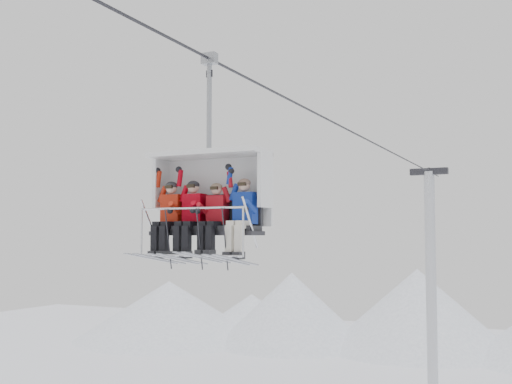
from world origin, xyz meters
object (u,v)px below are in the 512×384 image
at_px(skier_far_left, 169,216).
at_px(skier_far_right, 242,214).
at_px(chairlift_carrier, 212,192).
at_px(skier_center_left, 191,215).
at_px(lift_tower_right, 432,313).
at_px(skier_center_right, 214,216).

relative_size(skier_far_left, skier_far_right, 1.00).
xyz_separation_m(chairlift_carrier, skier_center_left, (-0.29, -0.30, -0.47)).
xyz_separation_m(lift_tower_right, chairlift_carrier, (0.00, -24.05, 4.89)).
height_order(lift_tower_right, skier_far_left, lift_tower_right).
bearing_deg(skier_center_left, chairlift_carrier, 46.70).
bearing_deg(chairlift_carrier, skier_far_right, -20.35).
relative_size(chairlift_carrier, skier_far_right, 2.36).
xyz_separation_m(skier_center_left, skier_center_right, (0.51, -0.01, -0.03)).
height_order(skier_far_left, skier_far_right, same).
xyz_separation_m(skier_far_left, skier_center_left, (0.50, 0.00, 0.00)).
distance_m(chairlift_carrier, skier_far_left, 0.96).
distance_m(lift_tower_right, skier_center_right, 24.75).
relative_size(skier_center_left, skier_center_right, 1.00).
relative_size(lift_tower_right, chairlift_carrier, 3.38).
xyz_separation_m(skier_center_right, skier_far_right, (0.59, 0.01, 0.03)).
height_order(lift_tower_right, skier_center_left, lift_tower_right).
distance_m(chairlift_carrier, skier_far_right, 0.99).
relative_size(skier_center_right, skier_far_right, 1.00).
distance_m(skier_center_left, skier_center_right, 0.52).
bearing_deg(skier_center_left, skier_far_left, 180.00).
distance_m(skier_far_left, skier_center_left, 0.50).
bearing_deg(lift_tower_right, skier_center_right, -89.46).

